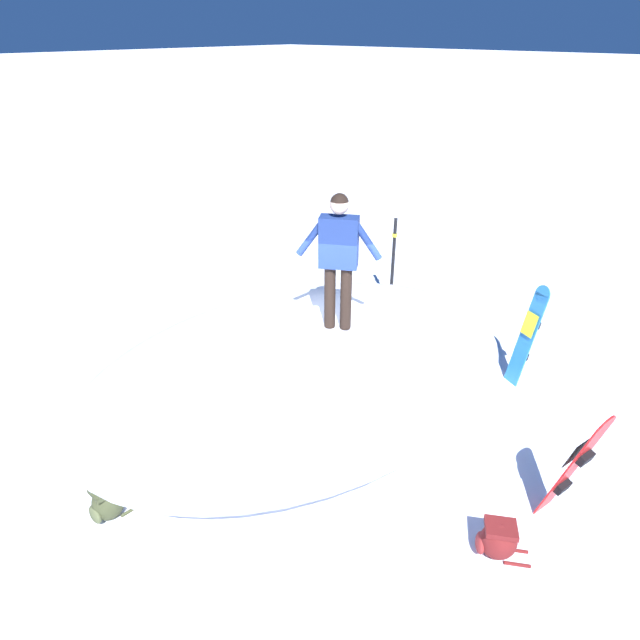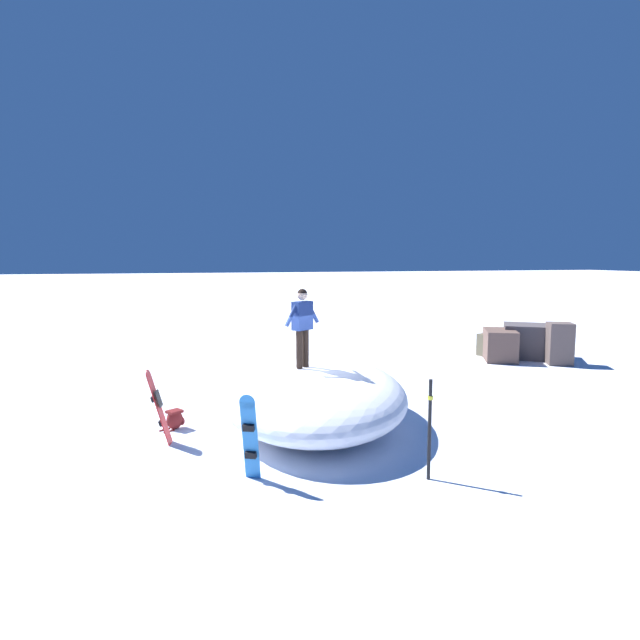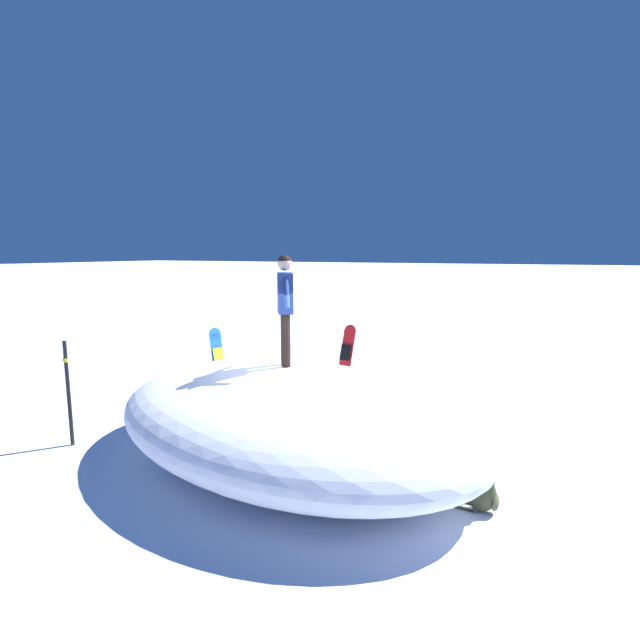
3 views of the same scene
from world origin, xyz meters
TOP-DOWN VIEW (x-y plane):
  - ground at (0.00, 0.00)m, footprint 240.00×240.00m
  - snow_mound at (0.22, 0.16)m, footprint 5.37×6.86m
  - snowboarder_standing at (-0.11, -0.11)m, footprint 0.91×0.63m
  - snowboard_primary_upright at (-3.14, -0.30)m, footprint 0.49×0.39m
  - snowboard_secondary_upright at (-1.64, -2.59)m, footprint 0.38×0.41m
  - backpack_near at (0.51, 2.94)m, footprint 0.30×0.53m
  - backpack_far at (-2.82, 0.59)m, footprint 0.58×0.49m
  - trail_marker_pole at (1.28, -3.32)m, footprint 0.10×0.10m

SIDE VIEW (x-z plane):
  - ground at x=0.00m, z-range 0.00..0.00m
  - backpack_far at x=-2.82m, z-range 0.01..0.43m
  - backpack_near at x=0.51m, z-range 0.01..0.45m
  - snow_mound at x=0.22m, z-range 0.00..1.36m
  - snowboard_primary_upright at x=-3.14m, z-range 0.02..1.56m
  - snowboard_secondary_upright at x=-1.64m, z-range 0.02..1.56m
  - trail_marker_pole at x=1.28m, z-range 0.05..1.77m
  - snowboarder_standing at x=-0.11m, z-range 1.53..3.24m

